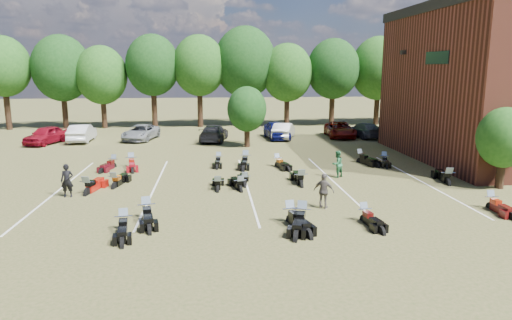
{
  "coord_description": "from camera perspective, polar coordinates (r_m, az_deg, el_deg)",
  "views": [
    {
      "loc": [
        -4.85,
        -21.4,
        6.34
      ],
      "look_at": [
        -2.38,
        4.0,
        1.2
      ],
      "focal_mm": 32.0,
      "sensor_mm": 36.0,
      "label": 1
    }
  ],
  "objects": [
    {
      "name": "car_1",
      "position": [
        42.94,
        -20.93,
        3.18
      ],
      "size": [
        1.78,
        4.7,
        1.53
      ],
      "primitive_type": "imported",
      "rotation": [
        0.0,
        0.0,
        3.18
      ],
      "color": "#B4B5B9",
      "rests_on": "ground"
    },
    {
      "name": "car_2",
      "position": [
        42.27,
        -14.21,
        3.35
      ],
      "size": [
        3.24,
        5.28,
        1.37
      ],
      "primitive_type": "imported",
      "rotation": [
        0.0,
        0.0,
        -0.21
      ],
      "color": "gray",
      "rests_on": "ground"
    },
    {
      "name": "motorcycle_2",
      "position": [
        19.06,
        -16.15,
        -8.51
      ],
      "size": [
        1.02,
        2.32,
        1.25
      ],
      "primitive_type": null,
      "rotation": [
        0.0,
        0.0,
        0.14
      ],
      "color": "black",
      "rests_on": "ground"
    },
    {
      "name": "car_6",
      "position": [
        43.45,
        10.46,
        3.76
      ],
      "size": [
        2.8,
        5.33,
        1.43
      ],
      "primitive_type": "imported",
      "rotation": [
        0.0,
        0.0,
        -0.08
      ],
      "color": "#580A05",
      "rests_on": "ground"
    },
    {
      "name": "motorcycle_4",
      "position": [
        19.14,
        5.72,
        -8.02
      ],
      "size": [
        1.5,
        2.57,
        1.36
      ],
      "primitive_type": null,
      "rotation": [
        0.0,
        0.0,
        -0.31
      ],
      "color": "black",
      "rests_on": "ground"
    },
    {
      "name": "motorcycle_13",
      "position": [
        27.51,
        22.82,
        -2.85
      ],
      "size": [
        1.17,
        2.57,
        1.38
      ],
      "primitive_type": null,
      "rotation": [
        0.0,
        0.0,
        2.98
      ],
      "color": "black",
      "rests_on": "ground"
    },
    {
      "name": "motorcycle_18",
      "position": [
        30.43,
        -1.32,
        -0.64
      ],
      "size": [
        1.15,
        2.57,
        1.38
      ],
      "primitive_type": null,
      "rotation": [
        0.0,
        0.0,
        -0.15
      ],
      "color": "black",
      "rests_on": "ground"
    },
    {
      "name": "motorcycle_10",
      "position": [
        24.02,
        -1.98,
        -3.93
      ],
      "size": [
        1.11,
        2.25,
        1.2
      ],
      "primitive_type": null,
      "rotation": [
        0.0,
        0.0,
        3.35
      ],
      "color": "black",
      "rests_on": "ground"
    },
    {
      "name": "motorcycle_14",
      "position": [
        31.0,
        -17.37,
        -0.94
      ],
      "size": [
        1.24,
        2.26,
        1.2
      ],
      "primitive_type": null,
      "rotation": [
        0.0,
        0.0,
        -0.27
      ],
      "color": "#460A12",
      "rests_on": "ground"
    },
    {
      "name": "motorcycle_6",
      "position": [
        23.68,
        27.25,
        -5.45
      ],
      "size": [
        0.7,
        2.14,
        1.19
      ],
      "primitive_type": null,
      "rotation": [
        0.0,
        0.0,
        -0.01
      ],
      "color": "#490A0A",
      "rests_on": "ground"
    },
    {
      "name": "motorcycle_5",
      "position": [
        19.91,
        13.34,
        -7.51
      ],
      "size": [
        0.93,
        2.12,
        1.14
      ],
      "primitive_type": null,
      "rotation": [
        0.0,
        0.0,
        0.14
      ],
      "color": "black",
      "rests_on": "ground"
    },
    {
      "name": "motorcycle_20",
      "position": [
        32.03,
        15.69,
        -0.46
      ],
      "size": [
        1.14,
        2.14,
        1.14
      ],
      "primitive_type": null,
      "rotation": [
        0.0,
        0.0,
        -0.25
      ],
      "color": "black",
      "rests_on": "ground"
    },
    {
      "name": "car_3",
      "position": [
        40.47,
        -5.28,
        3.37
      ],
      "size": [
        2.84,
        5.28,
        1.45
      ],
      "primitive_type": "imported",
      "rotation": [
        0.0,
        0.0,
        2.97
      ],
      "color": "black",
      "rests_on": "ground"
    },
    {
      "name": "car_4",
      "position": [
        41.81,
        2.6,
        3.75
      ],
      "size": [
        2.25,
        4.77,
        1.58
      ],
      "primitive_type": "imported",
      "rotation": [
        0.0,
        0.0,
        0.08
      ],
      "color": "#0C1158",
      "rests_on": "ground"
    },
    {
      "name": "person_grey",
      "position": [
        21.16,
        8.49,
        -3.86
      ],
      "size": [
        1.04,
        0.82,
        1.64
      ],
      "primitive_type": "imported",
      "rotation": [
        0.0,
        0.0,
        2.63
      ],
      "color": "#4F4944",
      "rests_on": "ground"
    },
    {
      "name": "motorcycle_3",
      "position": [
        19.24,
        4.34,
        -7.89
      ],
      "size": [
        1.29,
        2.51,
        1.34
      ],
      "primitive_type": null,
      "rotation": [
        0.0,
        0.0,
        0.23
      ],
      "color": "black",
      "rests_on": "ground"
    },
    {
      "name": "motorcycle_19",
      "position": [
        32.01,
        12.9,
        -0.33
      ],
      "size": [
        1.49,
        2.44,
        1.3
      ],
      "primitive_type": null,
      "rotation": [
        0.0,
        0.0,
        0.35
      ],
      "color": "black",
      "rests_on": "ground"
    },
    {
      "name": "motorcycle_16",
      "position": [
        30.8,
        -4.69,
        -0.53
      ],
      "size": [
        0.84,
        2.12,
        1.15
      ],
      "primitive_type": null,
      "rotation": [
        0.0,
        0.0,
        -0.09
      ],
      "color": "black",
      "rests_on": "ground"
    },
    {
      "name": "car_5",
      "position": [
        41.88,
        3.47,
        3.68
      ],
      "size": [
        2.83,
        4.73,
        1.47
      ],
      "primitive_type": "imported",
      "rotation": [
        0.0,
        0.0,
        2.84
      ],
      "color": "#B3B4AF",
      "rests_on": "ground"
    },
    {
      "name": "motorcycle_7",
      "position": [
        24.92,
        -20.3,
        -4.08
      ],
      "size": [
        1.24,
        2.57,
        1.38
      ],
      "primitive_type": null,
      "rotation": [
        0.0,
        0.0,
        2.95
      ],
      "color": "#A0140B",
      "rests_on": "ground"
    },
    {
      "name": "motorcycle_0",
      "position": [
        20.24,
        -13.48,
        -7.2
      ],
      "size": [
        1.21,
        2.51,
        1.34
      ],
      "primitive_type": null,
      "rotation": [
        0.0,
        0.0,
        0.19
      ],
      "color": "black",
      "rests_on": "ground"
    },
    {
      "name": "car_7",
      "position": [
        43.82,
        13.39,
        3.67
      ],
      "size": [
        2.63,
        4.97,
        1.37
      ],
      "primitive_type": "imported",
      "rotation": [
        0.0,
        0.0,
        3.3
      ],
      "color": "#3E3E43",
      "rests_on": "ground"
    },
    {
      "name": "parking_lines",
      "position": [
        25.28,
        -1.19,
        -3.13
      ],
      "size": [
        20.1,
        14.0,
        0.01
      ],
      "color": "silver",
      "rests_on": "ground"
    },
    {
      "name": "car_0",
      "position": [
        42.75,
        -24.79,
        2.83
      ],
      "size": [
        2.97,
        4.77,
        1.52
      ],
      "primitive_type": "imported",
      "rotation": [
        0.0,
        0.0,
        -0.28
      ],
      "color": "maroon",
      "rests_on": "ground"
    },
    {
      "name": "person_green",
      "position": [
        27.33,
        10.12,
        -0.49
      ],
      "size": [
        0.98,
        0.93,
        1.6
      ],
      "primitive_type": "imported",
      "rotation": [
        0.0,
        0.0,
        3.71
      ],
      "color": "#296D40",
      "rests_on": "ground"
    },
    {
      "name": "motorcycle_9",
      "position": [
        24.09,
        -4.79,
        -3.92
      ],
      "size": [
        0.75,
        2.15,
        1.19
      ],
      "primitive_type": null,
      "rotation": [
        0.0,
        0.0,
        3.11
      ],
      "color": "black",
      "rests_on": "ground"
    },
    {
      "name": "ground",
      "position": [
        22.85,
        6.95,
        -4.81
      ],
      "size": [
        160.0,
        160.0,
        0.0
      ],
      "primitive_type": "plane",
      "color": "brown",
      "rests_on": "ground"
    },
    {
      "name": "motorcycle_15",
      "position": [
        30.85,
        -15.27,
        -0.88
      ],
      "size": [
        1.21,
        2.48,
        1.33
      ],
      "primitive_type": null,
      "rotation": [
        0.0,
        0.0,
        0.2
      ],
      "color": "maroon",
      "rests_on": "ground"
    },
    {
      "name": "person_black",
      "position": [
        24.64,
        -22.54,
        -2.4
      ],
      "size": [
        0.63,
        0.42,
        1.68
      ],
      "primitive_type": "imported",
      "rotation": [
        0.0,
        0.0,
        0.04
      ],
      "color": "black",
      "rests_on": "ground"
    },
    {
      "name": "motorcycle_12",
      "position": [
        25.1,
        5.64,
        -3.3
      ],
      "size": [
        0.8,
        2.45,
        1.36
      ],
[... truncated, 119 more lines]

